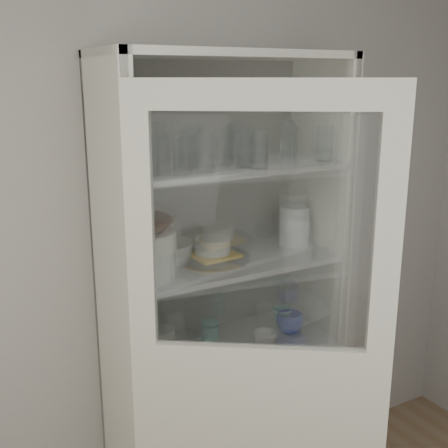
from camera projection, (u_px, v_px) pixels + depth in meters
wall_back at (159, 243)px, 2.45m from camera, size 3.60×0.02×2.60m
pantry_cabinet at (217, 323)px, 2.50m from camera, size 1.00×0.45×2.10m
cupboard_door at (259, 404)px, 2.00m from camera, size 0.76×0.54×2.00m
tumbler_0 at (182, 155)px, 2.01m from camera, size 0.09×0.09×0.14m
tumbler_1 at (151, 158)px, 1.98m from camera, size 0.08×0.08×0.13m
tumbler_2 at (246, 149)px, 2.16m from camera, size 0.09×0.09×0.14m
tumbler_3 at (205, 153)px, 2.05m from camera, size 0.08×0.08×0.14m
tumbler_4 at (259, 150)px, 2.14m from camera, size 0.07×0.07×0.14m
tumbler_5 at (288, 148)px, 2.23m from camera, size 0.08×0.08×0.13m
tumbler_6 at (325, 143)px, 2.33m from camera, size 0.09×0.09×0.15m
tumbler_7 at (126, 152)px, 2.07m from camera, size 0.07×0.07×0.14m
tumbler_8 at (191, 148)px, 2.16m from camera, size 0.09×0.09×0.15m
tumbler_9 at (192, 146)px, 2.20m from camera, size 0.10×0.10×0.16m
tumbler_10 at (188, 150)px, 2.18m from camera, size 0.09×0.09×0.13m
tumbler_11 at (225, 148)px, 2.24m from camera, size 0.09×0.09×0.13m
goblet_0 at (115, 147)px, 2.15m from camera, size 0.07×0.07×0.16m
goblet_1 at (156, 141)px, 2.22m from camera, size 0.08×0.08×0.19m
goblet_2 at (232, 140)px, 2.37m from camera, size 0.07×0.07×0.16m
goblet_3 at (290, 136)px, 2.49m from camera, size 0.08×0.08×0.17m
plate_stack_front at (146, 264)px, 2.12m from camera, size 0.23×0.23×0.11m
plate_stack_back at (165, 251)px, 2.35m from camera, size 0.23×0.23×0.07m
cream_bowl at (145, 240)px, 2.10m from camera, size 0.24×0.24×0.07m
terracotta_bowl at (144, 224)px, 2.08m from camera, size 0.22×0.22×0.05m
glass_platter at (213, 258)px, 2.34m from camera, size 0.34×0.34×0.02m
yellow_trivet at (213, 254)px, 2.34m from camera, size 0.20×0.20×0.01m
white_ramekin at (213, 245)px, 2.33m from camera, size 0.17×0.17×0.06m
grey_bowl_stack at (294, 226)px, 2.53m from camera, size 0.14×0.14×0.18m
mug_blue at (290, 323)px, 2.57m from camera, size 0.14×0.14×0.10m
mug_teal at (282, 317)px, 2.64m from camera, size 0.11×0.11×0.09m
mug_white at (264, 341)px, 2.40m from camera, size 0.10×0.10×0.09m
teal_jar at (210, 332)px, 2.48m from camera, size 0.08×0.08×0.10m
measuring_cups at (177, 361)px, 2.29m from camera, size 0.10×0.10×0.04m
white_canister at (163, 342)px, 2.35m from camera, size 0.14×0.14×0.12m
cream_dish at (198, 432)px, 2.44m from camera, size 0.32×0.32×0.08m
tin_box at (245, 417)px, 2.58m from camera, size 0.21×0.17×0.06m
tumbler_12 at (241, 146)px, 2.25m from camera, size 0.07×0.07×0.15m
tumbler_13 at (160, 153)px, 2.01m from camera, size 0.08×0.08×0.15m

